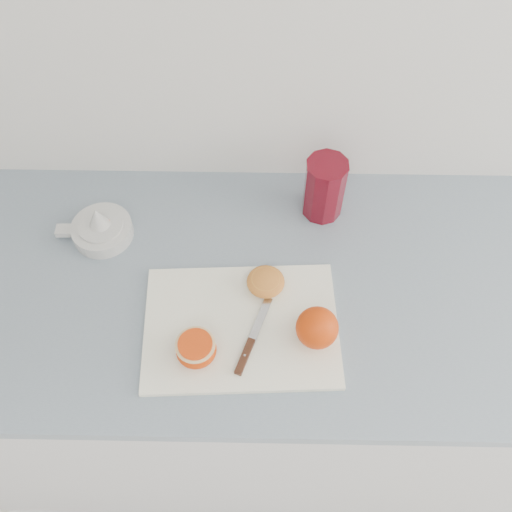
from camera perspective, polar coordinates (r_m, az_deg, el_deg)
The scene contains 8 objects.
counter at distance 1.58m, azimuth -3.33°, elevation -10.88°, with size 2.66×0.64×0.89m.
cutting_board at distance 1.12m, azimuth -1.49°, elevation -7.06°, with size 0.38×0.27×0.01m, color white.
whole_orange at distance 1.07m, azimuth 6.13°, elevation -7.15°, with size 0.08×0.08×0.08m.
half_orange at distance 1.07m, azimuth -6.01°, elevation -9.24°, with size 0.08×0.08×0.05m.
squeezed_shell at distance 1.14m, azimuth 0.97°, elevation -2.57°, with size 0.08×0.08×0.03m.
paring_knife at distance 1.09m, azimuth -0.84°, elevation -9.33°, with size 0.07×0.17×0.01m.
citrus_juicer at distance 1.27m, azimuth -15.25°, elevation 2.69°, with size 0.16×0.13×0.09m.
red_tumbler at distance 1.24m, azimuth 6.82°, elevation 6.59°, with size 0.09×0.09×0.15m.
Camera 1 is at (-0.12, 1.09, 1.90)m, focal length 40.00 mm.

